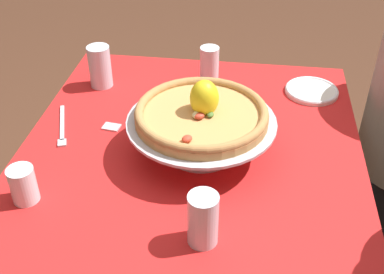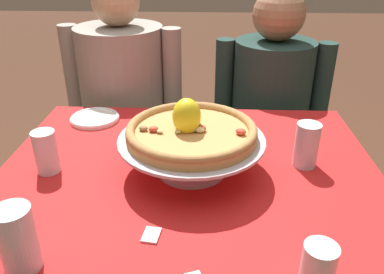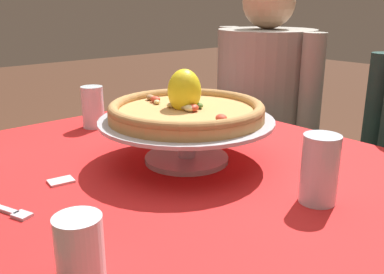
% 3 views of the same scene
% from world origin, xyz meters
% --- Properties ---
extents(dining_table, '(1.08, 0.95, 0.71)m').
position_xyz_m(dining_table, '(0.00, 0.00, 0.60)').
color(dining_table, brown).
rests_on(dining_table, ground).
extents(pizza_stand, '(0.40, 0.40, 0.10)m').
position_xyz_m(pizza_stand, '(0.01, 0.03, 0.79)').
color(pizza_stand, '#B7B7C1').
rests_on(pizza_stand, dining_table).
extents(pizza, '(0.35, 0.35, 0.11)m').
position_xyz_m(pizza, '(0.01, 0.03, 0.84)').
color(pizza, tan).
rests_on(pizza, pizza_stand).
extents(water_glass_side_left, '(0.06, 0.06, 0.12)m').
position_xyz_m(water_glass_side_left, '(-0.39, 0.01, 0.77)').
color(water_glass_side_left, silver).
rests_on(water_glass_side_left, dining_table).
extents(water_glass_front_right, '(0.06, 0.06, 0.09)m').
position_xyz_m(water_glass_front_right, '(0.26, -0.37, 0.75)').
color(water_glass_front_right, silver).
rests_on(water_glass_front_right, dining_table).
extents(water_glass_front_left, '(0.07, 0.07, 0.14)m').
position_xyz_m(water_glass_front_left, '(-0.31, -0.34, 0.77)').
color(water_glass_front_left, silver).
rests_on(water_glass_front_left, dining_table).
extents(water_glass_side_right, '(0.07, 0.07, 0.13)m').
position_xyz_m(water_glass_side_right, '(0.33, 0.07, 0.77)').
color(water_glass_side_right, silver).
rests_on(water_glass_side_right, dining_table).
extents(side_plate, '(0.17, 0.17, 0.02)m').
position_xyz_m(side_plate, '(-0.35, 0.35, 0.72)').
color(side_plate, white).
rests_on(side_plate, dining_table).
extents(dinner_fork, '(0.21, 0.09, 0.01)m').
position_xyz_m(dinner_fork, '(-0.05, -0.39, 0.72)').
color(dinner_fork, '#B7B7C1').
rests_on(dinner_fork, dining_table).
extents(sugar_packet, '(0.04, 0.05, 0.00)m').
position_xyz_m(sugar_packet, '(-0.07, -0.25, 0.72)').
color(sugar_packet, beige).
rests_on(sugar_packet, dining_table).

